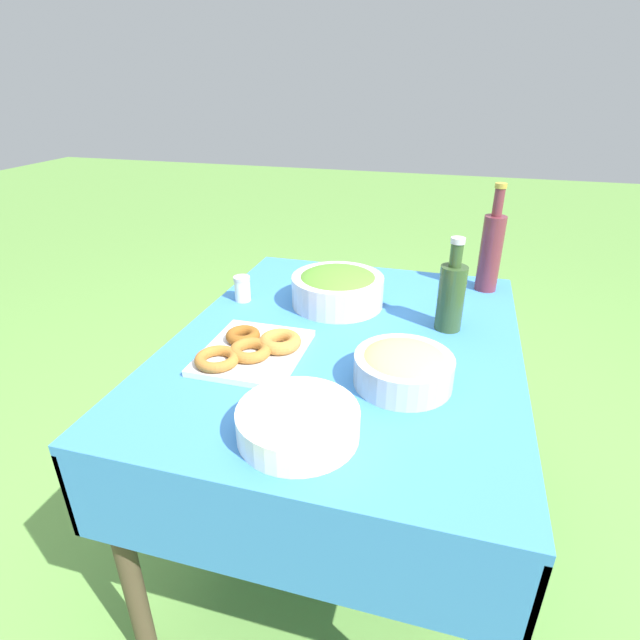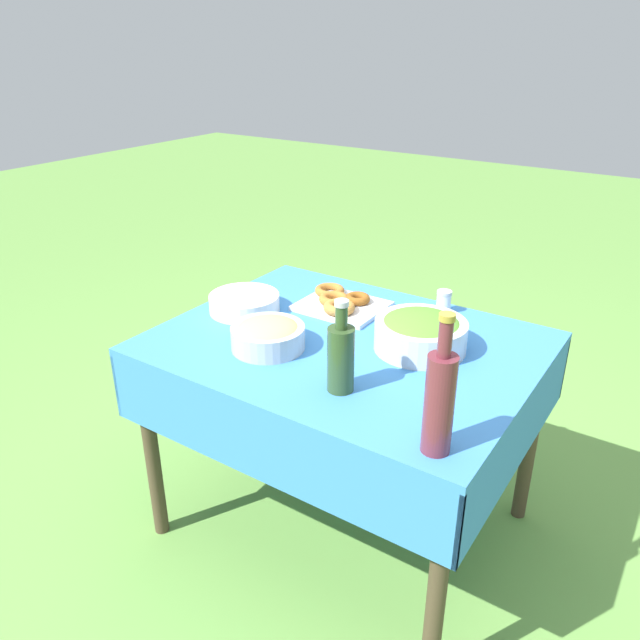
% 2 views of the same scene
% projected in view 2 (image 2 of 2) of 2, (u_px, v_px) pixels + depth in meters
% --- Properties ---
extents(ground_plane, '(14.00, 14.00, 0.00)m').
position_uv_depth(ground_plane, '(343.00, 521.00, 2.28)').
color(ground_plane, '#609342').
extents(picnic_table, '(1.16, 0.91, 0.74)m').
position_uv_depth(picnic_table, '(346.00, 369.00, 2.01)').
color(picnic_table, '#387AC6').
rests_on(picnic_table, ground_plane).
extents(salad_bowl, '(0.28, 0.28, 0.11)m').
position_uv_depth(salad_bowl, '(421.00, 332.00, 1.89)').
color(salad_bowl, silver).
rests_on(salad_bowl, picnic_table).
extents(pasta_bowl, '(0.23, 0.23, 0.09)m').
position_uv_depth(pasta_bowl, '(268.00, 334.00, 1.91)').
color(pasta_bowl, '#B2B7BC').
rests_on(pasta_bowl, picnic_table).
extents(donut_platter, '(0.29, 0.26, 0.05)m').
position_uv_depth(donut_platter, '(340.00, 303.00, 2.19)').
color(donut_platter, silver).
rests_on(donut_platter, picnic_table).
extents(plate_stack, '(0.24, 0.24, 0.06)m').
position_uv_depth(plate_stack, '(244.00, 303.00, 2.16)').
color(plate_stack, white).
rests_on(plate_stack, picnic_table).
extents(olive_oil_bottle, '(0.07, 0.07, 0.26)m').
position_uv_depth(olive_oil_bottle, '(341.00, 356.00, 1.66)').
color(olive_oil_bottle, '#2D4723').
rests_on(olive_oil_bottle, picnic_table).
extents(wine_bottle, '(0.07, 0.07, 0.35)m').
position_uv_depth(wine_bottle, '(440.00, 400.00, 1.40)').
color(wine_bottle, maroon).
rests_on(wine_bottle, picnic_table).
extents(salt_shaker, '(0.05, 0.05, 0.08)m').
position_uv_depth(salt_shaker, '(444.00, 302.00, 2.15)').
color(salt_shaker, white).
rests_on(salt_shaker, picnic_table).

